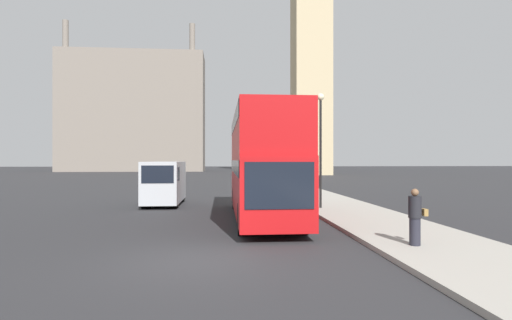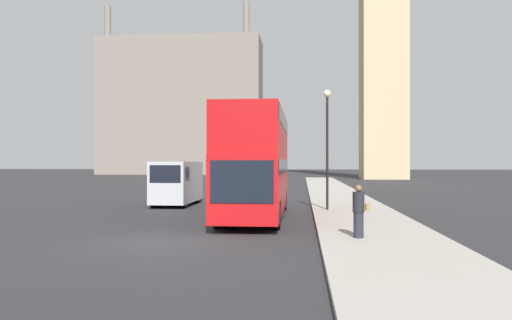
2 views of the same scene
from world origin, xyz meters
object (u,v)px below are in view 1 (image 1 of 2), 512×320
red_double_decker_bus (262,161)px  white_van (164,182)px  pedestrian (415,217)px  street_lamp (321,133)px

red_double_decker_bus → white_van: bearing=130.7°
red_double_decker_bus → pedestrian: red_double_decker_bus is taller
red_double_decker_bus → pedestrian: (3.74, -6.41, -1.60)m
red_double_decker_bus → white_van: (-5.07, 5.89, -1.22)m
white_van → pedestrian: bearing=-54.4°
red_double_decker_bus → street_lamp: street_lamp is taller
street_lamp → red_double_decker_bus: bearing=-141.1°
white_van → street_lamp: 9.31m
pedestrian → street_lamp: bearing=93.2°
red_double_decker_bus → pedestrian: size_ratio=6.56×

